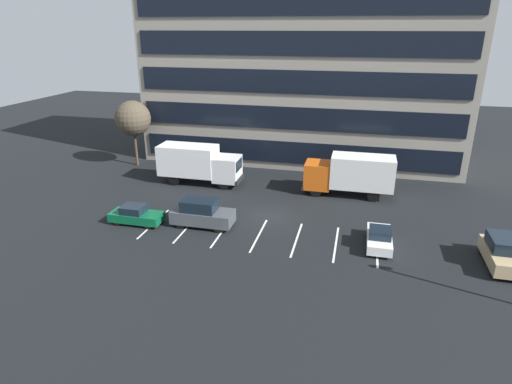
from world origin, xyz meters
TOP-DOWN VIEW (x-y plane):
  - ground_plane at (0.00, 0.00)m, footprint 120.00×120.00m
  - office_building at (0.00, 17.95)m, footprint 34.06×11.96m
  - lot_markings at (0.00, -3.53)m, footprint 16.94×5.40m
  - box_truck_orange at (6.09, 6.31)m, footprint 7.97×2.64m
  - box_truck_white at (-8.28, 6.06)m, footprint 8.00×2.65m
  - sedan_forest at (-9.73, -3.75)m, footprint 4.07×1.70m
  - suv_tan at (15.97, -4.01)m, footprint 1.82×4.29m
  - sedan_white at (8.51, -3.19)m, footprint 1.65×3.94m
  - suv_charcoal at (-4.60, -2.94)m, footprint 4.71×2.00m
  - bare_tree at (-17.00, 9.98)m, footprint 3.76×3.76m

SIDE VIEW (x-z plane):
  - ground_plane at x=0.00m, z-range 0.00..0.00m
  - lot_markings at x=0.00m, z-range 0.00..0.01m
  - sedan_white at x=8.51m, z-range -0.04..1.37m
  - sedan_forest at x=-9.73m, z-range -0.04..1.42m
  - suv_tan at x=15.97m, z-range -0.03..1.91m
  - suv_charcoal at x=-4.60m, z-range -0.04..2.09m
  - box_truck_orange at x=6.09m, z-range 0.23..3.93m
  - box_truck_white at x=-8.28m, z-range 0.23..3.94m
  - bare_tree at x=-17.00m, z-range 1.63..8.69m
  - office_building at x=0.00m, z-range 0.00..21.60m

